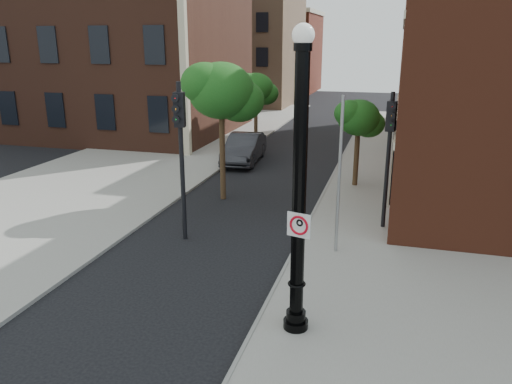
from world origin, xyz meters
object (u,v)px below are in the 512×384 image
(no_parking_sign, at_px, (299,225))
(parked_car, at_px, (244,148))
(traffic_signal_right, at_px, (390,139))
(lamppost, at_px, (299,203))
(traffic_signal_left, at_px, (180,136))

(no_parking_sign, xyz_separation_m, parked_car, (-6.38, 16.64, -2.01))
(traffic_signal_right, bearing_deg, parked_car, 142.59)
(traffic_signal_right, bearing_deg, lamppost, -93.02)
(traffic_signal_left, distance_m, traffic_signal_right, 7.31)
(lamppost, relative_size, traffic_signal_right, 1.40)
(parked_car, bearing_deg, traffic_signal_right, -52.24)
(no_parking_sign, relative_size, traffic_signal_right, 0.11)
(lamppost, xyz_separation_m, traffic_signal_right, (1.78, 7.57, 0.14))
(parked_car, bearing_deg, lamppost, -73.57)
(parked_car, xyz_separation_m, traffic_signal_right, (8.11, -8.89, 2.59))
(lamppost, height_order, parked_car, lamppost)
(traffic_signal_left, xyz_separation_m, traffic_signal_right, (6.74, 2.81, -0.28))
(traffic_signal_right, bearing_deg, no_parking_sign, -92.41)
(no_parking_sign, bearing_deg, traffic_signal_left, 149.79)
(no_parking_sign, xyz_separation_m, traffic_signal_left, (-5.01, 4.93, 0.87))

